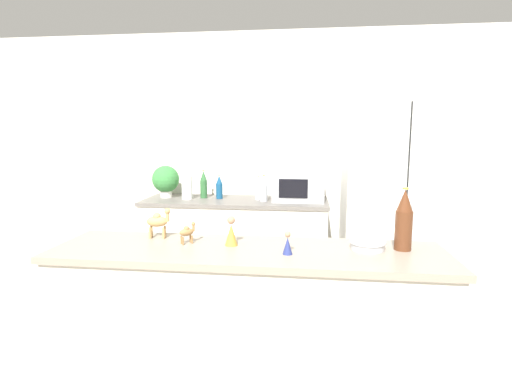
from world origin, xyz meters
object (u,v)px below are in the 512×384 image
back_bottle_3 (264,189)px  wise_man_figurine_crimson (288,244)px  paper_towel_roll (187,188)px  wine_bottle (404,220)px  back_bottle_0 (258,189)px  wise_man_figurine_purple (231,233)px  back_bottle_1 (219,187)px  camel_figurine_second (158,221)px  potted_plant (166,180)px  microwave (298,186)px  camel_figurine (187,231)px  back_bottle_2 (204,185)px  fruit_bowl (368,245)px  refrigerator (396,203)px

back_bottle_3 → wise_man_figurine_crimson: bearing=-80.5°
paper_towel_roll → wine_bottle: bearing=-46.8°
wine_bottle → back_bottle_0: bearing=117.7°
paper_towel_roll → wise_man_figurine_crimson: bearing=-60.5°
wise_man_figurine_purple → back_bottle_0: bearing=92.3°
paper_towel_roll → back_bottle_1: back_bottle_1 is taller
wise_man_figurine_purple → camel_figurine_second: bearing=167.6°
potted_plant → microwave: 1.32m
paper_towel_roll → camel_figurine: (0.54, -1.77, 0.03)m
potted_plant → back_bottle_3: (1.00, -0.11, -0.06)m
back_bottle_1 → back_bottle_2: size_ratio=0.85×
back_bottle_0 → wine_bottle: size_ratio=0.73×
camel_figurine → wise_man_figurine_purple: 0.24m
back_bottle_1 → back_bottle_2: back_bottle_2 is taller
paper_towel_roll → fruit_bowl: 2.29m
wine_bottle → back_bottle_2: bearing=129.1°
wise_man_figurine_crimson → back_bottle_0: bearing=100.8°
refrigerator → back_bottle_1: size_ratio=7.74×
paper_towel_roll → back_bottle_2: back_bottle_2 is taller
back_bottle_1 → wise_man_figurine_purple: (0.47, -1.84, 0.03)m
wise_man_figurine_crimson → paper_towel_roll: bearing=119.5°
back_bottle_0 → back_bottle_3: (0.06, -0.08, 0.01)m
refrigerator → wise_man_figurine_purple: 2.12m
refrigerator → microwave: bearing=174.0°
back_bottle_0 → camel_figurine: size_ratio=2.02×
back_bottle_1 → camel_figurine: (0.23, -1.84, 0.02)m
microwave → wise_man_figurine_crimson: 1.95m
fruit_bowl → wise_man_figurine_crimson: size_ratio=1.58×
back_bottle_2 → wise_man_figurine_crimson: bearing=-65.0°
wine_bottle → microwave: bearing=107.1°
back_bottle_0 → back_bottle_3: 0.10m
microwave → back_bottle_0: 0.38m
refrigerator → fruit_bowl: (-0.51, -1.72, 0.08)m
back_bottle_2 → back_bottle_3: (0.62, -0.13, -0.01)m
microwave → camel_figurine_second: microwave is taller
camel_figurine_second → fruit_bowl: bearing=-4.0°
refrigerator → back_bottle_1: (-1.67, 0.10, 0.10)m
potted_plant → camel_figurine: size_ratio=2.82×
camel_figurine_second → wise_man_figurine_crimson: (0.72, -0.21, -0.05)m
paper_towel_roll → camel_figurine_second: bearing=-78.4°
back_bottle_3 → back_bottle_0: bearing=127.1°
back_bottle_0 → wine_bottle: bearing=-62.3°
back_bottle_1 → camel_figurine: bearing=-82.9°
back_bottle_0 → camel_figurine: bearing=-95.1°
refrigerator → camel_figurine_second: bearing=-134.8°
camel_figurine_second → refrigerator: bearing=45.2°
back_bottle_0 → back_bottle_1: back_bottle_1 is taller
back_bottle_3 → wise_man_figurine_crimson: 1.88m
camel_figurine_second → potted_plant: bearing=108.5°
paper_towel_roll → camel_figurine_second: (0.34, -1.68, 0.06)m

